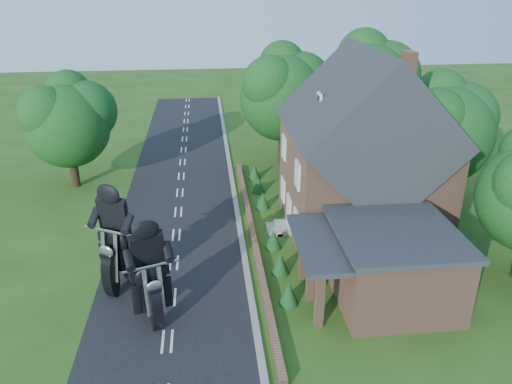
{
  "coord_description": "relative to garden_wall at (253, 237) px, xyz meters",
  "views": [
    {
      "loc": [
        1.89,
        -19.3,
        13.65
      ],
      "look_at": [
        4.48,
        5.26,
        2.8
      ],
      "focal_mm": 35.0,
      "sensor_mm": 36.0,
      "label": 1
    }
  ],
  "objects": [
    {
      "name": "tree_far_road",
      "position": [
        -11.16,
        9.11,
        4.64
      ],
      "size": [
        6.08,
        5.6,
        7.84
      ],
      "color": "black",
      "rests_on": "ground"
    },
    {
      "name": "garden_wall",
      "position": [
        0.0,
        0.0,
        0.0
      ],
      "size": [
        0.3,
        22.0,
        0.4
      ],
      "primitive_type": "cube",
      "color": "#895C46",
      "rests_on": "ground"
    },
    {
      "name": "shrub_c",
      "position": [
        1.0,
        -1.0,
        0.35
      ],
      "size": [
        0.9,
        0.9,
        1.1
      ],
      "primitive_type": "cone",
      "color": "#123A17",
      "rests_on": "ground"
    },
    {
      "name": "tree_behind_left",
      "position": [
        3.86,
        12.13,
        5.53
      ],
      "size": [
        6.94,
        6.4,
        9.16
      ],
      "color": "black",
      "rests_on": "ground"
    },
    {
      "name": "tree_house_right",
      "position": [
        12.35,
        3.62,
        4.99
      ],
      "size": [
        6.51,
        6.0,
        8.4
      ],
      "color": "black",
      "rests_on": "ground"
    },
    {
      "name": "kerb",
      "position": [
        -0.65,
        -5.0,
        -0.14
      ],
      "size": [
        0.3,
        80.0,
        0.12
      ],
      "primitive_type": "cube",
      "color": "gray",
      "rests_on": "ground"
    },
    {
      "name": "tree_behind_house",
      "position": [
        9.88,
        11.14,
        6.03
      ],
      "size": [
        7.81,
        7.2,
        10.08
      ],
      "color": "black",
      "rests_on": "ground"
    },
    {
      "name": "annex",
      "position": [
        5.57,
        -5.8,
        1.57
      ],
      "size": [
        7.05,
        5.94,
        3.44
      ],
      "color": "#895C46",
      "rests_on": "ground"
    },
    {
      "name": "shrub_d",
      "position": [
        1.0,
        4.0,
        0.35
      ],
      "size": [
        0.9,
        0.9,
        1.1
      ],
      "primitive_type": "cone",
      "color": "#123A17",
      "rests_on": "ground"
    },
    {
      "name": "house",
      "position": [
        6.19,
        1.0,
        4.14
      ],
      "size": [
        9.54,
        8.64,
        10.24
      ],
      "color": "#895C46",
      "rests_on": "ground"
    },
    {
      "name": "shrub_f",
      "position": [
        1.0,
        9.0,
        0.35
      ],
      "size": [
        0.9,
        0.9,
        1.1
      ],
      "primitive_type": "cone",
      "color": "#123A17",
      "rests_on": "ground"
    },
    {
      "name": "shrub_b",
      "position": [
        1.0,
        -3.5,
        0.35
      ],
      "size": [
        0.9,
        0.9,
        1.1
      ],
      "primitive_type": "cone",
      "color": "#123A17",
      "rests_on": "ground"
    },
    {
      "name": "road",
      "position": [
        -4.3,
        -5.0,
        -0.19
      ],
      "size": [
        7.0,
        80.0,
        0.02
      ],
      "primitive_type": "cube",
      "color": "black",
      "rests_on": "ground"
    },
    {
      "name": "shrub_a",
      "position": [
        1.0,
        -6.0,
        0.35
      ],
      "size": [
        0.9,
        0.9,
        1.1
      ],
      "primitive_type": "cone",
      "color": "#123A17",
      "rests_on": "ground"
    },
    {
      "name": "ground",
      "position": [
        -4.3,
        -5.0,
        -0.2
      ],
      "size": [
        120.0,
        120.0,
        0.0
      ],
      "primitive_type": "plane",
      "color": "#264914",
      "rests_on": "ground"
    },
    {
      "name": "motorcycle_follow",
      "position": [
        -6.61,
        -3.95,
        0.61
      ],
      "size": [
        1.18,
        1.74,
        1.61
      ],
      "primitive_type": null,
      "rotation": [
        0.0,
        0.0,
        2.67
      ],
      "color": "black",
      "rests_on": "ground"
    },
    {
      "name": "shrub_e",
      "position": [
        1.0,
        6.5,
        0.35
      ],
      "size": [
        0.9,
        0.9,
        1.1
      ],
      "primitive_type": "cone",
      "color": "#123A17",
      "rests_on": "ground"
    },
    {
      "name": "motorcycle_lead",
      "position": [
        -4.94,
        -6.56,
        0.53
      ],
      "size": [
        0.88,
        1.61,
        1.46
      ],
      "primitive_type": null,
      "rotation": [
        0.0,
        0.0,
        3.47
      ],
      "color": "black",
      "rests_on": "ground"
    }
  ]
}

